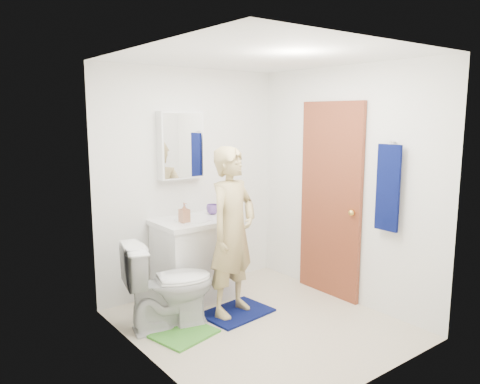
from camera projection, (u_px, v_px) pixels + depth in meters
name	position (u px, v px, depth m)	size (l,w,h in m)	color
floor	(261.00, 325.00, 4.33)	(2.20, 2.40, 0.02)	beige
ceiling	(263.00, 55.00, 3.93)	(2.20, 2.40, 0.02)	white
wall_back	(190.00, 181.00, 5.07)	(2.20, 0.02, 2.40)	white
wall_front	(377.00, 221.00, 3.18)	(2.20, 0.02, 2.40)	white
wall_left	(147.00, 212.00, 3.46)	(0.02, 2.40, 2.40)	white
wall_right	(345.00, 185.00, 4.79)	(0.02, 2.40, 2.40)	white
vanity_cabinet	(194.00, 261.00, 4.89)	(0.75, 0.55, 0.80)	white
countertop	(193.00, 222.00, 4.81)	(0.79, 0.59, 0.05)	white
sink_basin	(193.00, 220.00, 4.81)	(0.40, 0.40, 0.03)	white
faucet	(184.00, 211.00, 4.94)	(0.03, 0.03, 0.12)	silver
medicine_cabinet	(181.00, 145.00, 4.86)	(0.50, 0.12, 0.70)	white
mirror_panel	(184.00, 145.00, 4.81)	(0.46, 0.01, 0.66)	white
door	(330.00, 200.00, 4.91)	(0.05, 0.80, 2.05)	#99472A
door_knob	(352.00, 213.00, 4.65)	(0.07, 0.07, 0.07)	gold
towel	(388.00, 188.00, 4.29)	(0.03, 0.24, 0.80)	#08104A
towel_hook	(393.00, 142.00, 4.24)	(0.02, 0.02, 0.06)	silver
toilet	(169.00, 284.00, 4.21)	(0.45, 0.80, 0.81)	white
bath_mat	(237.00, 312.00, 4.55)	(0.64, 0.46, 0.02)	#08104A
green_rug	(184.00, 334.00, 4.11)	(0.50, 0.43, 0.02)	green
soap_dispenser	(184.00, 213.00, 4.66)	(0.09, 0.09, 0.20)	#AD7050
toothbrush_cup	(213.00, 209.00, 5.05)	(0.13, 0.13, 0.11)	#5F3F8C
man	(232.00, 232.00, 4.41)	(0.59, 0.38, 1.60)	tan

